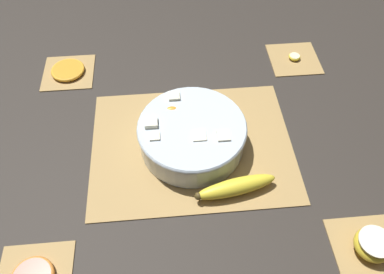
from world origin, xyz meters
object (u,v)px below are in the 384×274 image
at_px(fruit_salad_bowl, 192,134).
at_px(apple_half, 373,245).
at_px(orange_slice_whole, 68,70).
at_px(banana_coin_single, 295,57).
at_px(whole_banana, 235,187).

height_order(fruit_salad_bowl, apple_half, fruit_salad_bowl).
bearing_deg(orange_slice_whole, fruit_salad_bowl, -41.48).
bearing_deg(apple_half, banana_coin_single, 90.00).
height_order(fruit_salad_bowl, banana_coin_single, fruit_salad_bowl).
bearing_deg(orange_slice_whole, apple_half, -41.49).
bearing_deg(banana_coin_single, orange_slice_whole, 180.00).
distance_m(apple_half, banana_coin_single, 0.58).
xyz_separation_m(orange_slice_whole, banana_coin_single, (0.65, 0.00, -0.00)).
bearing_deg(apple_half, fruit_salad_bowl, 138.50).
xyz_separation_m(whole_banana, banana_coin_single, (0.24, 0.43, -0.01)).
xyz_separation_m(fruit_salad_bowl, orange_slice_whole, (-0.33, 0.29, -0.04)).
bearing_deg(orange_slice_whole, whole_banana, -46.17).
xyz_separation_m(apple_half, orange_slice_whole, (-0.65, 0.58, -0.02)).
relative_size(apple_half, banana_coin_single, 2.11).
bearing_deg(whole_banana, banana_coin_single, 60.12).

